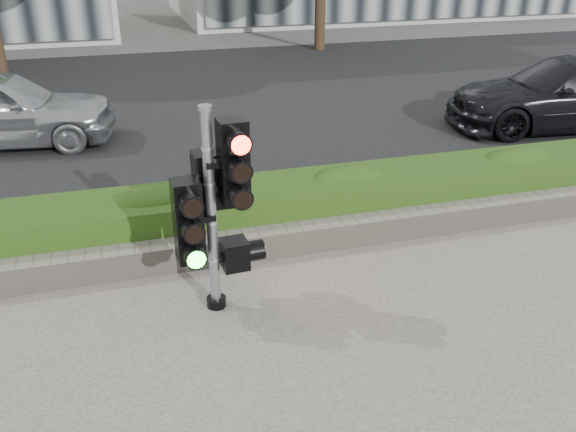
{
  "coord_description": "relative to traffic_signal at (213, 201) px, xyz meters",
  "views": [
    {
      "loc": [
        -1.53,
        -4.73,
        3.81
      ],
      "look_at": [
        0.02,
        0.6,
        1.18
      ],
      "focal_mm": 38.0,
      "sensor_mm": 36.0,
      "label": 1
    }
  ],
  "objects": [
    {
      "name": "car_dark",
      "position": [
        8.13,
        4.6,
        -0.55
      ],
      "size": [
        5.15,
        2.78,
        1.42
      ],
      "primitive_type": "imported",
      "rotation": [
        0.0,
        0.0,
        -1.74
      ],
      "color": "black",
      "rests_on": "road"
    },
    {
      "name": "road",
      "position": [
        0.68,
        9.05,
        -1.27
      ],
      "size": [
        60.0,
        13.0,
        0.02
      ],
      "primitive_type": "cube",
      "color": "black",
      "rests_on": "ground"
    },
    {
      "name": "ground",
      "position": [
        0.68,
        -0.95,
        -1.28
      ],
      "size": [
        120.0,
        120.0,
        0.0
      ],
      "primitive_type": "plane",
      "color": "#51514C",
      "rests_on": "ground"
    },
    {
      "name": "curb",
      "position": [
        0.68,
        2.2,
        -1.22
      ],
      "size": [
        60.0,
        0.25,
        0.12
      ],
      "primitive_type": "cube",
      "color": "gray",
      "rests_on": "ground"
    },
    {
      "name": "hedge",
      "position": [
        0.68,
        1.6,
        -0.91
      ],
      "size": [
        12.0,
        1.0,
        0.68
      ],
      "primitive_type": "cube",
      "color": "#477022",
      "rests_on": "sidewalk"
    },
    {
      "name": "traffic_signal",
      "position": [
        0.0,
        0.0,
        0.0
      ],
      "size": [
        0.79,
        0.59,
        2.26
      ],
      "rotation": [
        0.0,
        0.0,
        0.06
      ],
      "color": "black",
      "rests_on": "sidewalk"
    },
    {
      "name": "stone_wall",
      "position": [
        0.68,
        0.95,
        -1.08
      ],
      "size": [
        12.0,
        0.32,
        0.34
      ],
      "primitive_type": "cube",
      "color": "gray",
      "rests_on": "sidewalk"
    }
  ]
}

